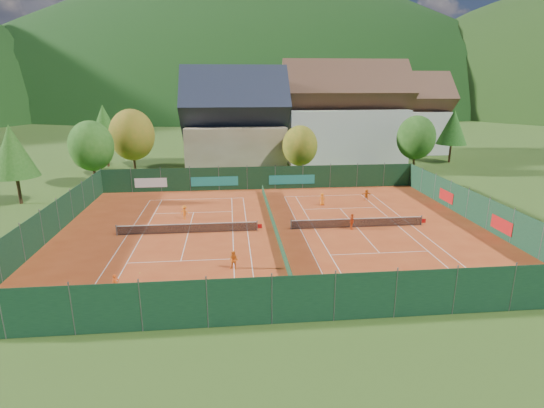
{
  "coord_description": "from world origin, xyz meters",
  "views": [
    {
      "loc": [
        -3.96,
        -37.48,
        13.44
      ],
      "look_at": [
        0.0,
        2.0,
        2.0
      ],
      "focal_mm": 28.0,
      "sensor_mm": 36.0,
      "label": 1
    }
  ],
  "objects": [
    {
      "name": "tree_west_back",
      "position": [
        -24.0,
        34.0,
        6.74
      ],
      "size": [
        5.6,
        5.6,
        10.0
      ],
      "color": "#482C19",
      "rests_on": "ground"
    },
    {
      "name": "loose_ball_2",
      "position": [
        3.66,
        4.89,
        0.03
      ],
      "size": [
        0.07,
        0.07,
        0.07
      ],
      "primitive_type": "sphere",
      "color": "#CCD833",
      "rests_on": "ground"
    },
    {
      "name": "chalet",
      "position": [
        -3.0,
        30.0,
        6.62
      ],
      "size": [
        16.2,
        12.0,
        16.0
      ],
      "color": "beige",
      "rests_on": "ground"
    },
    {
      "name": "fence_south",
      "position": [
        0.0,
        -16.0,
        1.5
      ],
      "size": [
        40.0,
        0.04,
        3.0
      ],
      "color": "#143822",
      "rests_on": "ground"
    },
    {
      "name": "loose_ball_0",
      "position": [
        -10.74,
        -8.37,
        0.03
      ],
      "size": [
        0.07,
        0.07,
        0.07
      ],
      "primitive_type": "sphere",
      "color": "#CCD833",
      "rests_on": "ground"
    },
    {
      "name": "player_left_mid",
      "position": [
        -3.89,
        -8.29,
        0.72
      ],
      "size": [
        0.84,
        0.75,
        1.43
      ],
      "primitive_type": "imported",
      "rotation": [
        0.0,
        0.0,
        -0.35
      ],
      "color": "orange",
      "rests_on": "ground"
    },
    {
      "name": "fence_west",
      "position": [
        -20.0,
        0.0,
        1.5
      ],
      "size": [
        0.04,
        32.0,
        3.0
      ],
      "color": "#133620",
      "rests_on": "ground"
    },
    {
      "name": "tennis_net_right",
      "position": [
        8.15,
        0.0,
        0.51
      ],
      "size": [
        13.3,
        0.1,
        1.02
      ],
      "color": "#59595B",
      "rests_on": "ground"
    },
    {
      "name": "clay_pad",
      "position": [
        0.0,
        0.0,
        0.01
      ],
      "size": [
        40.0,
        32.0,
        0.01
      ],
      "primitive_type": "cube",
      "color": "#AF3F19",
      "rests_on": "ground"
    },
    {
      "name": "loose_ball_3",
      "position": [
        -3.87,
        5.72,
        0.03
      ],
      "size": [
        0.07,
        0.07,
        0.07
      ],
      "primitive_type": "sphere",
      "color": "#CCD833",
      "rests_on": "ground"
    },
    {
      "name": "ground",
      "position": [
        0.0,
        0.0,
        -0.02
      ],
      "size": [
        600.0,
        600.0,
        0.0
      ],
      "primitive_type": "plane",
      "color": "#305019",
      "rests_on": "ground"
    },
    {
      "name": "tree_center",
      "position": [
        6.0,
        22.0,
        4.72
      ],
      "size": [
        5.01,
        5.01,
        7.6
      ],
      "color": "#4A2F1A",
      "rests_on": "ground"
    },
    {
      "name": "loose_ball_1",
      "position": [
        4.66,
        -10.82,
        0.03
      ],
      "size": [
        0.07,
        0.07,
        0.07
      ],
      "primitive_type": "sphere",
      "color": "#CCD833",
      "rests_on": "ground"
    },
    {
      "name": "mountain_backdrop",
      "position": [
        28.54,
        233.48,
        -39.64
      ],
      "size": [
        820.0,
        530.0,
        242.0
      ],
      "color": "black",
      "rests_on": "ground"
    },
    {
      "name": "fence_east",
      "position": [
        20.0,
        0.05,
        1.48
      ],
      "size": [
        0.09,
        32.0,
        3.0
      ],
      "color": "#133420",
      "rests_on": "ground"
    },
    {
      "name": "player_left_far",
      "position": [
        -8.7,
        4.28,
        0.72
      ],
      "size": [
        1.07,
        0.85,
        1.44
      ],
      "primitive_type": "imported",
      "rotation": [
        0.0,
        0.0,
        2.75
      ],
      "color": "orange",
      "rests_on": "ground"
    },
    {
      "name": "hotel_block_b",
      "position": [
        30.0,
        44.0,
        6.62
      ],
      "size": [
        17.28,
        10.0,
        15.5
      ],
      "color": "silver",
      "rests_on": "ground"
    },
    {
      "name": "player_right_far_a",
      "position": [
        6.28,
        7.82,
        0.71
      ],
      "size": [
        0.79,
        0.61,
        1.43
      ],
      "primitive_type": "imported",
      "rotation": [
        0.0,
        0.0,
        3.39
      ],
      "color": "orange",
      "rests_on": "ground"
    },
    {
      "name": "tree_east_mid",
      "position": [
        34.0,
        32.0,
        6.06
      ],
      "size": [
        5.04,
        5.04,
        9.0
      ],
      "color": "#4E2C1C",
      "rests_on": "ground"
    },
    {
      "name": "court_divider",
      "position": [
        0.0,
        0.0,
        0.5
      ],
      "size": [
        0.03,
        28.8,
        1.0
      ],
      "color": "#143820",
      "rests_on": "ground"
    },
    {
      "name": "fence_north",
      "position": [
        -0.46,
        15.99,
        1.47
      ],
      "size": [
        40.0,
        0.1,
        3.0
      ],
      "color": "#12331C",
      "rests_on": "ground"
    },
    {
      "name": "player_right_near",
      "position": [
        7.31,
        -0.54,
        0.78
      ],
      "size": [
        0.83,
        0.96,
        1.55
      ],
      "primitive_type": "imported",
      "rotation": [
        0.0,
        0.0,
        0.96
      ],
      "color": "#CF4112",
      "rests_on": "ground"
    },
    {
      "name": "tennis_net_left",
      "position": [
        -7.85,
        0.0,
        0.51
      ],
      "size": [
        13.3,
        0.1,
        1.02
      ],
      "color": "#59595B",
      "rests_on": "ground"
    },
    {
      "name": "tree_west_mid",
      "position": [
        -18.0,
        26.0,
        6.07
      ],
      "size": [
        6.44,
        6.44,
        9.78
      ],
      "color": "#422C17",
      "rests_on": "ground"
    },
    {
      "name": "court_markings_left",
      "position": [
        -8.0,
        0.0,
        0.01
      ],
      "size": [
        11.03,
        23.83,
        0.0
      ],
      "color": "white",
      "rests_on": "ground"
    },
    {
      "name": "tree_west_side",
      "position": [
        -28.0,
        12.0,
        6.06
      ],
      "size": [
        5.04,
        5.04,
        9.0
      ],
      "color": "#442A18",
      "rests_on": "ground"
    },
    {
      "name": "ball_hopper",
      "position": [
        13.92,
        -11.62,
        0.56
      ],
      "size": [
        0.34,
        0.34,
        0.8
      ],
      "color": "slate",
      "rests_on": "ground"
    },
    {
      "name": "tree_east_back",
      "position": [
        26.0,
        40.0,
        6.74
      ],
      "size": [
        7.15,
        7.15,
        10.86
      ],
      "color": "#462A19",
      "rests_on": "ground"
    },
    {
      "name": "player_left_near",
      "position": [
        -11.66,
        -11.36,
        0.69
      ],
      "size": [
        0.6,
        0.54,
        1.38
      ],
      "primitive_type": "imported",
      "rotation": [
        0.0,
        0.0,
        0.52
      ],
      "color": "#EB5214",
      "rests_on": "ground"
    },
    {
      "name": "hotel_block_a",
      "position": [
        16.0,
        36.0,
        7.38
      ],
      "size": [
        21.6,
        11.0,
        17.25
      ],
      "color": "silver",
      "rests_on": "ground"
    },
    {
      "name": "tree_west_front",
      "position": [
        -22.0,
        20.0,
        5.39
      ],
      "size": [
        5.72,
        5.72,
        8.69
      ],
      "color": "#452718",
      "rests_on": "ground"
    },
    {
      "name": "player_right_far_b",
      "position": [
        11.91,
        9.4,
        0.67
      ],
      "size": [
        1.26,
        0.47,
        1.34
      ],
      "primitive_type": "imported",
      "rotation": [
        0.0,
        0.0,
        3.08
      ],
      "color": "#D35E12",
      "rests_on": "ground"
    },
    {
      "name": "court_markings_right",
      "position": [
        8.0,
        0.0,
        0.01
      ],
      "size": [
        11.03,
        23.83,
        0.0
      ],
      "color": "white",
      "rests_on": "ground"
    },
    {
      "name": "tree_east_front",
      "position": [
        24.0,
        24.0,
        5.39
      ],
      "size": [
        5.72,
        5.72,
        8.69
      ],
      "color": "#422A17",
      "rests_on": "ground"
    }
  ]
}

